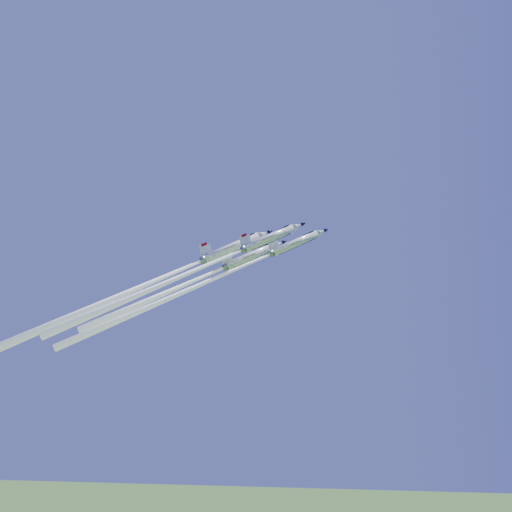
% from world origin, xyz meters
% --- Properties ---
extents(jet_lead, '(42.60, 18.82, 43.57)m').
position_xyz_m(jet_lead, '(-10.14, -3.67, 73.99)').
color(jet_lead, white).
extents(jet_left, '(35.77, 16.13, 31.50)m').
position_xyz_m(jet_left, '(-15.16, 2.89, 75.99)').
color(jet_left, white).
extents(jet_right, '(39.54, 17.59, 38.54)m').
position_xyz_m(jet_right, '(-11.98, -10.02, 74.41)').
color(jet_right, white).
extents(jet_slot, '(43.30, 19.35, 40.86)m').
position_xyz_m(jet_slot, '(-22.00, -4.74, 74.23)').
color(jet_slot, white).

